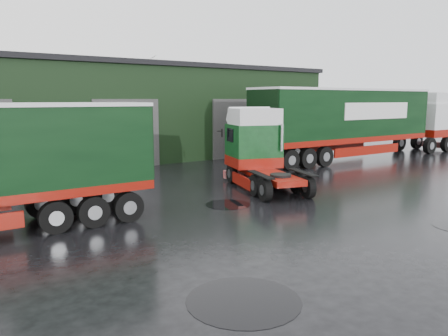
{
  "coord_description": "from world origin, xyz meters",
  "views": [
    {
      "loc": [
        -8.09,
        -9.92,
        4.0
      ],
      "look_at": [
        0.33,
        1.92,
        1.7
      ],
      "focal_mm": 35.0,
      "sensor_mm": 36.0,
      "label": 1
    }
  ],
  "objects_px": {
    "warehouse": "(91,111)",
    "wash_bucket": "(297,178)",
    "lorry_right": "(344,124)",
    "hero_tractor": "(267,149)",
    "tree_back_b": "(138,102)"
  },
  "relations": [
    {
      "from": "warehouse",
      "to": "wash_bucket",
      "type": "bearing_deg",
      "value": -70.72
    },
    {
      "from": "lorry_right",
      "to": "hero_tractor",
      "type": "bearing_deg",
      "value": -65.73
    },
    {
      "from": "lorry_right",
      "to": "tree_back_b",
      "type": "height_order",
      "value": "tree_back_b"
    },
    {
      "from": "wash_bucket",
      "to": "tree_back_b",
      "type": "distance_m",
      "value": 25.16
    },
    {
      "from": "hero_tractor",
      "to": "wash_bucket",
      "type": "xyz_separation_m",
      "value": [
        2.65,
        0.76,
        -1.68
      ]
    },
    {
      "from": "lorry_right",
      "to": "wash_bucket",
      "type": "relative_size",
      "value": 63.07
    },
    {
      "from": "warehouse",
      "to": "lorry_right",
      "type": "bearing_deg",
      "value": -40.74
    },
    {
      "from": "hero_tractor",
      "to": "tree_back_b",
      "type": "xyz_separation_m",
      "value": [
        5.5,
        25.5,
        1.94
      ]
    },
    {
      "from": "hero_tractor",
      "to": "wash_bucket",
      "type": "relative_size",
      "value": 20.48
    },
    {
      "from": "wash_bucket",
      "to": "tree_back_b",
      "type": "xyz_separation_m",
      "value": [
        2.85,
        24.74,
        3.62
      ]
    },
    {
      "from": "lorry_right",
      "to": "wash_bucket",
      "type": "xyz_separation_m",
      "value": [
        -7.79,
        -3.59,
        -2.22
      ]
    },
    {
      "from": "wash_bucket",
      "to": "tree_back_b",
      "type": "bearing_deg",
      "value": 83.44
    },
    {
      "from": "lorry_right",
      "to": "wash_bucket",
      "type": "bearing_deg",
      "value": -63.61
    },
    {
      "from": "hero_tractor",
      "to": "wash_bucket",
      "type": "distance_m",
      "value": 3.23
    },
    {
      "from": "hero_tractor",
      "to": "lorry_right",
      "type": "bearing_deg",
      "value": 40.19
    }
  ]
}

